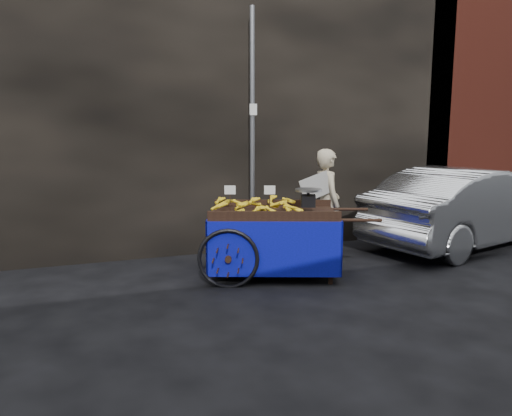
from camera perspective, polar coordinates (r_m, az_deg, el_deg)
name	(u,v)px	position (r m, az deg, el deg)	size (l,w,h in m)	color
ground	(263,277)	(7.20, 0.75, -7.93)	(80.00, 80.00, 0.00)	black
building_wall	(234,106)	(9.47, -2.53, 11.54)	(13.50, 2.00, 5.00)	black
street_pole	(252,134)	(8.20, -0.43, 8.44)	(0.12, 0.10, 4.00)	slate
banana_cart	(269,218)	(7.16, 1.53, -1.19)	(2.70, 1.88, 1.34)	black
vendor	(327,203)	(8.23, 8.08, 0.54)	(0.81, 0.66, 1.78)	tan
plastic_bag	(306,258)	(7.69, 5.77, -5.76)	(0.31, 0.25, 0.28)	#193BBE
parked_car	(469,207)	(9.69, 23.15, 0.11)	(1.50, 4.29, 1.41)	#B1B4B9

